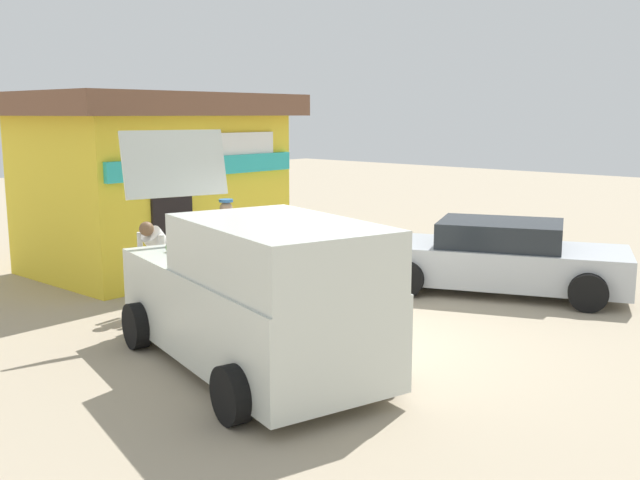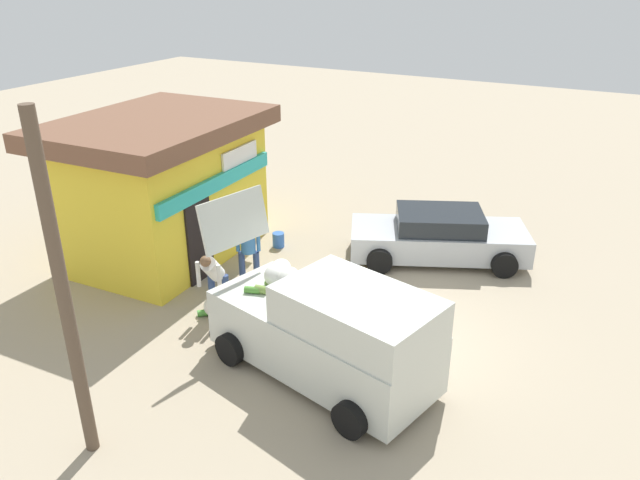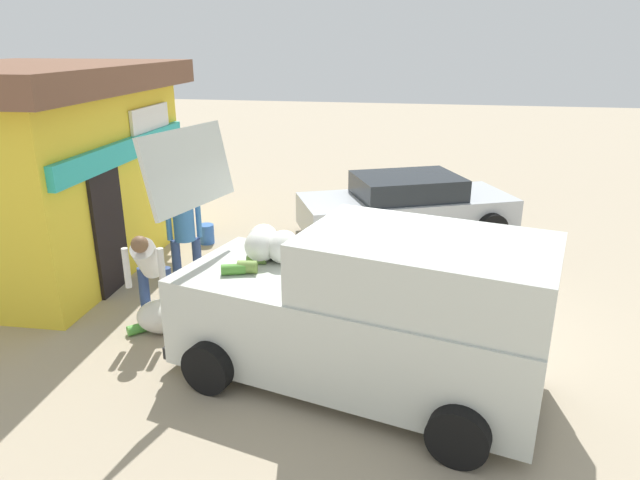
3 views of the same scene
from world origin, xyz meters
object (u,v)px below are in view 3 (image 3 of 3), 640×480
at_px(delivery_van, 369,311).
at_px(unloaded_banana_pile, 162,317).
at_px(customer_bending, 150,269).
at_px(parked_sedan, 406,207).
at_px(storefront_bar, 38,167).
at_px(paint_bucket, 206,234).
at_px(vendor_standing, 185,232).

relative_size(delivery_van, unloaded_banana_pile, 5.45).
bearing_deg(delivery_van, customer_bending, 75.02).
relative_size(parked_sedan, unloaded_banana_pile, 5.37).
relative_size(storefront_bar, unloaded_banana_pile, 6.12).
relative_size(parked_sedan, paint_bucket, 12.04).
relative_size(delivery_van, customer_bending, 3.20).
xyz_separation_m(delivery_van, customer_bending, (0.85, 3.19, -0.06)).
distance_m(parked_sedan, unloaded_banana_pile, 5.95).
bearing_deg(paint_bucket, storefront_bar, 125.14).
xyz_separation_m(vendor_standing, unloaded_banana_pile, (-1.55, -0.26, -0.75)).
distance_m(storefront_bar, unloaded_banana_pile, 4.05).
height_order(delivery_van, vendor_standing, delivery_van).
height_order(vendor_standing, paint_bucket, vendor_standing).
bearing_deg(customer_bending, vendor_standing, 3.68).
height_order(storefront_bar, vendor_standing, storefront_bar).
distance_m(vendor_standing, unloaded_banana_pile, 1.74).
xyz_separation_m(parked_sedan, paint_bucket, (-1.32, 3.98, -0.42)).
relative_size(storefront_bar, parked_sedan, 1.14).
distance_m(parked_sedan, vendor_standing, 4.91).
distance_m(storefront_bar, delivery_van, 6.79).
xyz_separation_m(parked_sedan, customer_bending, (-4.89, 3.39, 0.30)).
xyz_separation_m(delivery_van, parked_sedan, (5.74, -0.20, -0.36)).
relative_size(vendor_standing, unloaded_banana_pile, 1.92).
distance_m(delivery_van, parked_sedan, 5.76).
relative_size(delivery_van, paint_bucket, 12.23).
xyz_separation_m(storefront_bar, customer_bending, (-1.91, -2.95, -0.94)).
bearing_deg(unloaded_banana_pile, delivery_van, -104.17).
bearing_deg(paint_bucket, delivery_van, -139.49).
relative_size(vendor_standing, customer_bending, 1.13).
distance_m(delivery_van, vendor_standing, 4.01).
xyz_separation_m(storefront_bar, unloaded_banana_pile, (-2.00, -3.12, -1.63)).
bearing_deg(storefront_bar, unloaded_banana_pile, -122.66).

